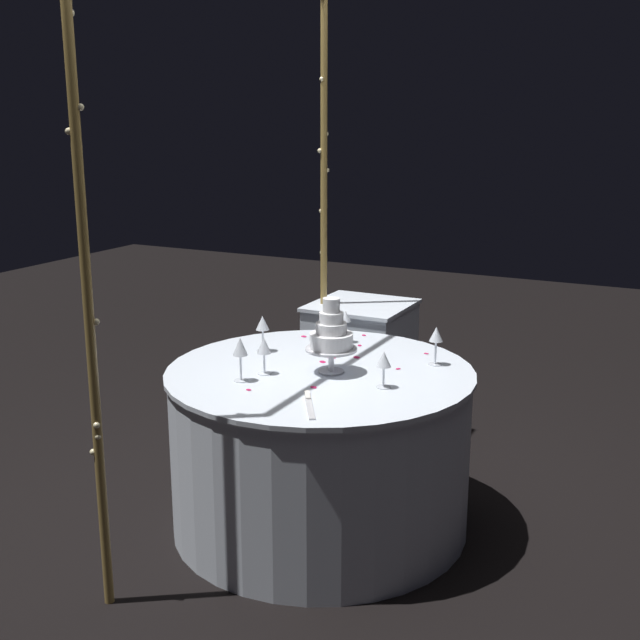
# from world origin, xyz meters

# --- Properties ---
(ground_plane) EXTENTS (12.00, 12.00, 0.00)m
(ground_plane) POSITION_xyz_m (0.00, 0.00, 0.00)
(ground_plane) COLOR black
(decorative_arch) EXTENTS (1.87, 0.06, 2.38)m
(decorative_arch) POSITION_xyz_m (-0.00, 0.44, 1.51)
(decorative_arch) COLOR olive
(decorative_arch) RESTS_ON ground
(main_table) EXTENTS (1.33, 1.33, 0.73)m
(main_table) POSITION_xyz_m (0.00, 0.00, 0.36)
(main_table) COLOR silver
(main_table) RESTS_ON ground
(side_table) EXTENTS (0.52, 0.52, 0.78)m
(side_table) POSITION_xyz_m (1.00, 0.25, 0.39)
(side_table) COLOR silver
(side_table) RESTS_ON ground
(tiered_cake) EXTENTS (0.22, 0.22, 0.32)m
(tiered_cake) POSITION_xyz_m (-0.01, -0.06, 0.89)
(tiered_cake) COLOR silver
(tiered_cake) RESTS_ON main_table
(wine_glass_0) EXTENTS (0.06, 0.06, 0.19)m
(wine_glass_0) POSITION_xyz_m (-0.28, 0.22, 0.86)
(wine_glass_0) COLOR silver
(wine_glass_0) RESTS_ON main_table
(wine_glass_1) EXTENTS (0.06, 0.06, 0.17)m
(wine_glass_1) POSITION_xyz_m (0.29, -0.42, 0.85)
(wine_glass_1) COLOR silver
(wine_glass_1) RESTS_ON main_table
(wine_glass_2) EXTENTS (0.06, 0.06, 0.15)m
(wine_glass_2) POSITION_xyz_m (-0.09, -0.33, 0.84)
(wine_glass_2) COLOR silver
(wine_glass_2) RESTS_ON main_table
(wine_glass_3) EXTENTS (0.06, 0.06, 0.17)m
(wine_glass_3) POSITION_xyz_m (0.13, 0.36, 0.85)
(wine_glass_3) COLOR silver
(wine_glass_3) RESTS_ON main_table
(wine_glass_4) EXTENTS (0.06, 0.06, 0.16)m
(wine_glass_4) POSITION_xyz_m (0.44, 0.09, 0.84)
(wine_glass_4) COLOR silver
(wine_glass_4) RESTS_ON main_table
(wine_glass_5) EXTENTS (0.06, 0.06, 0.16)m
(wine_glass_5) POSITION_xyz_m (-0.16, 0.19, 0.84)
(wine_glass_5) COLOR silver
(wine_glass_5) RESTS_ON main_table
(cake_knife) EXTENTS (0.26, 0.17, 0.01)m
(cake_knife) POSITION_xyz_m (-0.40, -0.15, 0.73)
(cake_knife) COLOR silver
(cake_knife) RESTS_ON main_table
(rose_petal_0) EXTENTS (0.03, 0.03, 0.00)m
(rose_petal_0) POSITION_xyz_m (0.42, 0.00, 0.73)
(rose_petal_0) COLOR #C61951
(rose_petal_0) RESTS_ON main_table
(rose_petal_1) EXTENTS (0.02, 0.03, 0.00)m
(rose_petal_1) POSITION_xyz_m (-0.36, 0.13, 0.73)
(rose_petal_1) COLOR #C61951
(rose_petal_1) RESTS_ON main_table
(rose_petal_2) EXTENTS (0.03, 0.03, 0.00)m
(rose_petal_2) POSITION_xyz_m (0.59, 0.06, 0.73)
(rose_petal_2) COLOR #C61951
(rose_petal_2) RESTS_ON main_table
(rose_petal_3) EXTENTS (0.04, 0.05, 0.00)m
(rose_petal_3) POSITION_xyz_m (0.24, -0.07, 0.73)
(rose_petal_3) COLOR #C61951
(rose_petal_3) RESTS_ON main_table
(rose_petal_4) EXTENTS (0.03, 0.03, 0.00)m
(rose_petal_4) POSITION_xyz_m (0.16, -0.30, 0.73)
(rose_petal_4) COLOR #C61951
(rose_petal_4) RESTS_ON main_table
(rose_petal_5) EXTENTS (0.04, 0.04, 0.00)m
(rose_petal_5) POSITION_xyz_m (0.10, 0.04, 0.73)
(rose_petal_5) COLOR #C61951
(rose_petal_5) RESTS_ON main_table
(rose_petal_6) EXTENTS (0.04, 0.04, 0.00)m
(rose_petal_6) POSITION_xyz_m (-0.22, -0.08, 0.73)
(rose_petal_6) COLOR #C61951
(rose_petal_6) RESTS_ON main_table
(rose_petal_7) EXTENTS (0.04, 0.05, 0.00)m
(rose_petal_7) POSITION_xyz_m (0.18, 0.03, 0.73)
(rose_petal_7) COLOR #C61951
(rose_petal_7) RESTS_ON main_table
(rose_petal_8) EXTENTS (0.02, 0.03, 0.00)m
(rose_petal_8) POSITION_xyz_m (0.43, -0.33, 0.73)
(rose_petal_8) COLOR #C61951
(rose_petal_8) RESTS_ON main_table
(rose_petal_9) EXTENTS (0.04, 0.04, 0.00)m
(rose_petal_9) POSITION_xyz_m (0.44, 0.31, 0.73)
(rose_petal_9) COLOR #C61951
(rose_petal_9) RESTS_ON main_table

